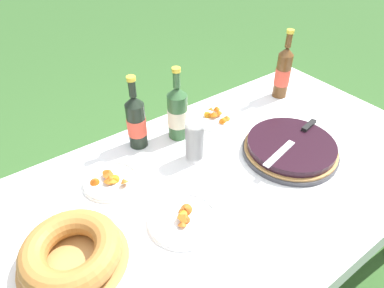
# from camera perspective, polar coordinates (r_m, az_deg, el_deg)

# --- Properties ---
(ground_plane) EXTENTS (16.00, 16.00, 0.00)m
(ground_plane) POSITION_cam_1_polar(r_m,az_deg,el_deg) (1.83, 4.91, -21.01)
(ground_plane) COLOR #335B28
(garden_table) EXTENTS (1.74, 0.96, 0.69)m
(garden_table) POSITION_cam_1_polar(r_m,az_deg,el_deg) (1.33, 6.37, -7.20)
(garden_table) COLOR #A87A47
(garden_table) RESTS_ON ground_plane
(tablecloth) EXTENTS (1.75, 0.97, 0.10)m
(tablecloth) POSITION_cam_1_polar(r_m,az_deg,el_deg) (1.29, 6.52, -5.68)
(tablecloth) COLOR white
(tablecloth) RESTS_ON garden_table
(berry_tart) EXTENTS (0.38, 0.38, 0.06)m
(berry_tart) POSITION_cam_1_polar(r_m,az_deg,el_deg) (1.40, 16.10, -0.69)
(berry_tart) COLOR #38383D
(berry_tart) RESTS_ON tablecloth
(serving_knife) EXTENTS (0.37, 0.10, 0.01)m
(serving_knife) POSITION_cam_1_polar(r_m,az_deg,el_deg) (1.41, 16.92, 0.99)
(serving_knife) COLOR silver
(serving_knife) RESTS_ON berry_tart
(bundt_cake) EXTENTS (0.32, 0.32, 0.08)m
(bundt_cake) POSITION_cam_1_polar(r_m,az_deg,el_deg) (1.07, -19.54, -16.49)
(bundt_cake) COLOR #B78447
(bundt_cake) RESTS_ON tablecloth
(cup_stack) EXTENTS (0.07, 0.07, 0.18)m
(cup_stack) POSITION_cam_1_polar(r_m,az_deg,el_deg) (1.29, 0.45, 0.57)
(cup_stack) COLOR white
(cup_stack) RESTS_ON tablecloth
(cider_bottle_green) EXTENTS (0.08, 0.08, 0.31)m
(cider_bottle_green) POSITION_cam_1_polar(r_m,az_deg,el_deg) (1.40, -2.43, 5.26)
(cider_bottle_green) COLOR #2D562D
(cider_bottle_green) RESTS_ON tablecloth
(cider_bottle_amber) EXTENTS (0.07, 0.07, 0.34)m
(cider_bottle_amber) POSITION_cam_1_polar(r_m,az_deg,el_deg) (1.73, 14.93, 11.49)
(cider_bottle_amber) COLOR brown
(cider_bottle_amber) RESTS_ON tablecloth
(juice_bottle_red) EXTENTS (0.08, 0.08, 0.31)m
(juice_bottle_red) POSITION_cam_1_polar(r_m,az_deg,el_deg) (1.36, -9.28, 3.75)
(juice_bottle_red) COLOR black
(juice_bottle_red) RESTS_ON tablecloth
(snack_plate_near) EXTENTS (0.23, 0.23, 0.05)m
(snack_plate_near) POSITION_cam_1_polar(r_m,az_deg,el_deg) (1.12, -1.52, -12.38)
(snack_plate_near) COLOR white
(snack_plate_near) RESTS_ON tablecloth
(snack_plate_left) EXTENTS (0.20, 0.20, 0.05)m
(snack_plate_left) POSITION_cam_1_polar(r_m,az_deg,el_deg) (1.27, -13.40, -5.84)
(snack_plate_left) COLOR white
(snack_plate_left) RESTS_ON tablecloth
(snack_plate_right) EXTENTS (0.22, 0.22, 0.05)m
(snack_plate_right) POSITION_cam_1_polar(r_m,az_deg,el_deg) (1.56, 3.96, 4.62)
(snack_plate_right) COLOR white
(snack_plate_right) RESTS_ON tablecloth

